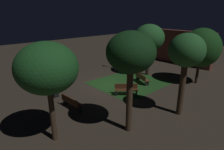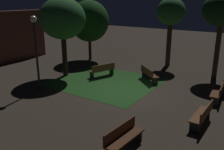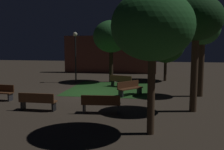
{
  "view_description": "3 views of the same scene",
  "coord_description": "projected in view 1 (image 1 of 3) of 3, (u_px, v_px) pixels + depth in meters",
  "views": [
    {
      "loc": [
        11.86,
        -10.34,
        6.23
      ],
      "look_at": [
        0.08,
        0.32,
        0.89
      ],
      "focal_mm": 30.14,
      "sensor_mm": 36.0,
      "label": 1
    },
    {
      "loc": [
        -11.26,
        -6.67,
        5.02
      ],
      "look_at": [
        -0.65,
        0.35,
        1.09
      ],
      "focal_mm": 39.5,
      "sensor_mm": 36.0,
      "label": 2
    },
    {
      "loc": [
        3.86,
        -15.84,
        3.21
      ],
      "look_at": [
        1.21,
        0.74,
        1.12
      ],
      "focal_mm": 40.24,
      "sensor_mm": 36.0,
      "label": 3
    }
  ],
  "objects": [
    {
      "name": "building_wall_backdrop",
      "position": [
        172.0,
        46.0,
        24.13
      ],
      "size": [
        10.17,
        0.8,
        4.11
      ],
      "primitive_type": "cube",
      "color": "brown",
      "rests_on": "ground"
    },
    {
      "name": "bench_front_left",
      "position": [
        142.0,
        78.0,
        17.26
      ],
      "size": [
        1.85,
        1.09,
        0.88
      ],
      "color": "brown",
      "rests_on": "ground"
    },
    {
      "name": "lamp_post_near_wall",
      "position": [
        123.0,
        45.0,
        20.35
      ],
      "size": [
        0.36,
        0.36,
        4.18
      ],
      "color": "black",
      "rests_on": "ground"
    },
    {
      "name": "bench_near_trees",
      "position": [
        126.0,
        89.0,
        14.75
      ],
      "size": [
        1.55,
        1.67,
        0.88
      ],
      "color": "#512D19",
      "rests_on": "ground"
    },
    {
      "name": "tree_tall_center",
      "position": [
        47.0,
        69.0,
        8.49
      ],
      "size": [
        2.85,
        2.85,
        5.04
      ],
      "color": "#423021",
      "rests_on": "ground"
    },
    {
      "name": "tree_left_canopy",
      "position": [
        201.0,
        48.0,
        16.37
      ],
      "size": [
        3.25,
        3.25,
        4.97
      ],
      "color": "#38281C",
      "rests_on": "ground"
    },
    {
      "name": "grass_lawn",
      "position": [
        129.0,
        83.0,
        17.42
      ],
      "size": [
        5.62,
        6.16,
        0.01
      ],
      "primitive_type": "cube",
      "color": "#23511E",
      "rests_on": "ground"
    },
    {
      "name": "bench_lawn_edge",
      "position": [
        51.0,
        89.0,
        14.83
      ],
      "size": [
        1.81,
        0.51,
        0.88
      ],
      "color": "brown",
      "rests_on": "ground"
    },
    {
      "name": "tree_back_left",
      "position": [
        131.0,
        54.0,
        9.1
      ],
      "size": [
        2.44,
        2.44,
        5.42
      ],
      "color": "#423021",
      "rests_on": "ground"
    },
    {
      "name": "bench_back_row",
      "position": [
        54.0,
        74.0,
        18.3
      ],
      "size": [
        1.83,
        0.61,
        0.88
      ],
      "color": "#512D19",
      "rests_on": "ground"
    },
    {
      "name": "tree_right_canopy",
      "position": [
        149.0,
        38.0,
        18.48
      ],
      "size": [
        2.99,
        2.99,
        5.15
      ],
      "color": "#2D2116",
      "rests_on": "ground"
    },
    {
      "name": "bench_by_lamp",
      "position": [
        71.0,
        102.0,
        12.64
      ],
      "size": [
        1.83,
        0.61,
        0.88
      ],
      "color": "#512D19",
      "rests_on": "ground"
    },
    {
      "name": "ground_plane",
      "position": [
        109.0,
        85.0,
        16.9
      ],
      "size": [
        60.0,
        60.0,
        0.0
      ],
      "primitive_type": "plane",
      "color": "#3D3328"
    },
    {
      "name": "tree_lawn_side",
      "position": [
        186.0,
        52.0,
        10.86
      ],
      "size": [
        2.09,
        2.09,
        5.13
      ],
      "color": "#423021",
      "rests_on": "ground"
    }
  ]
}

